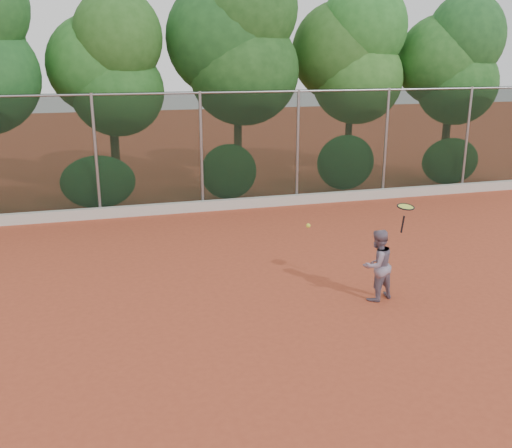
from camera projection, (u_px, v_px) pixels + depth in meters
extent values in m
plane|color=#A94328|center=(270.00, 302.00, 10.80)|extent=(80.00, 80.00, 0.00)
cube|color=beige|center=(204.00, 206.00, 17.06)|extent=(24.00, 0.20, 0.30)
imported|color=slate|center=(377.00, 265.00, 10.72)|extent=(0.80, 0.71, 1.38)
cube|color=black|center=(201.00, 152.00, 16.77)|extent=(24.00, 0.01, 3.50)
cylinder|color=gray|center=(200.00, 93.00, 16.29)|extent=(24.00, 0.06, 0.06)
cylinder|color=gray|center=(96.00, 157.00, 16.00)|extent=(0.09, 0.09, 3.50)
cylinder|color=gray|center=(201.00, 152.00, 16.77)|extent=(0.09, 0.09, 3.50)
cylinder|color=gray|center=(298.00, 148.00, 17.54)|extent=(0.09, 0.09, 3.50)
cylinder|color=gray|center=(386.00, 144.00, 18.31)|extent=(0.09, 0.09, 3.50)
cylinder|color=gray|center=(467.00, 140.00, 19.08)|extent=(0.09, 0.09, 3.50)
cylinder|color=#3C2B17|center=(116.00, 161.00, 18.43)|extent=(0.28, 0.28, 2.40)
ellipsoid|color=#20551D|center=(118.00, 91.00, 17.77)|extent=(2.90, 2.40, 2.80)
ellipsoid|color=#225D20|center=(99.00, 65.00, 17.69)|extent=(3.20, 2.70, 3.10)
ellipsoid|color=#23521C|center=(118.00, 37.00, 17.15)|extent=(2.70, 2.30, 2.90)
cylinder|color=#49331C|center=(238.00, 148.00, 19.10)|extent=(0.26, 0.26, 3.00)
ellipsoid|color=#2E6627|center=(244.00, 71.00, 18.35)|extent=(3.60, 3.00, 3.50)
ellipsoid|color=#266426|center=(226.00, 38.00, 18.21)|extent=(3.90, 3.20, 3.80)
ellipsoid|color=#306D29|center=(248.00, 8.00, 17.74)|extent=(3.20, 2.70, 3.30)
cylinder|color=#412C19|center=(348.00, 146.00, 20.38)|extent=(0.24, 0.24, 2.70)
ellipsoid|color=#2B6121|center=(358.00, 79.00, 19.67)|extent=(3.20, 2.70, 3.10)
ellipsoid|color=#234F1B|center=(342.00, 52.00, 19.56)|extent=(3.50, 2.90, 3.40)
ellipsoid|color=#226323|center=(364.00, 27.00, 19.12)|extent=(3.00, 2.50, 3.10)
cylinder|color=#3A2216|center=(445.00, 147.00, 20.99)|extent=(0.28, 0.28, 2.50)
ellipsoid|color=#33762D|center=(457.00, 84.00, 20.31)|extent=(3.00, 2.50, 2.90)
ellipsoid|color=#35772D|center=(442.00, 61.00, 20.23)|extent=(3.30, 2.80, 3.20)
ellipsoid|color=#286B2B|center=(466.00, 37.00, 19.79)|extent=(2.80, 2.40, 3.00)
ellipsoid|color=#2A702D|center=(98.00, 182.00, 16.99)|extent=(2.20, 1.16, 1.60)
ellipsoid|color=#286124|center=(229.00, 172.00, 17.99)|extent=(1.80, 1.04, 1.76)
ellipsoid|color=#276728|center=(346.00, 162.00, 18.99)|extent=(2.00, 1.10, 1.84)
ellipsoid|color=#2C6024|center=(450.00, 161.00, 20.06)|extent=(2.16, 1.12, 1.64)
cylinder|color=black|center=(403.00, 224.00, 10.53)|extent=(0.05, 0.09, 0.34)
torus|color=black|center=(406.00, 207.00, 10.38)|extent=(0.39, 0.39, 0.07)
cylinder|color=#C6DD41|center=(406.00, 207.00, 10.38)|extent=(0.33, 0.33, 0.04)
sphere|color=yellow|center=(308.00, 226.00, 9.61)|extent=(0.07, 0.07, 0.07)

